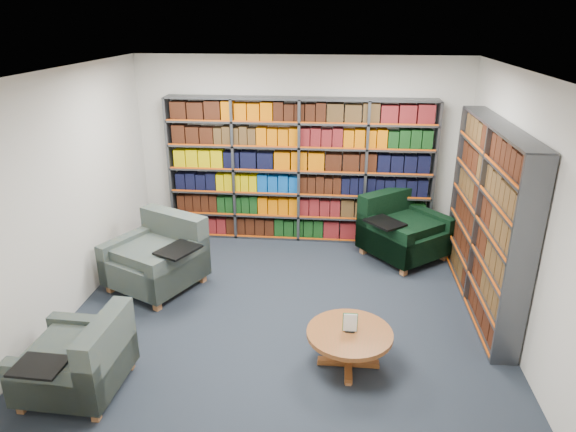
# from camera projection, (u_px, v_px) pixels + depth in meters

# --- Properties ---
(room_shell) EXTENTS (5.02, 5.02, 2.82)m
(room_shell) POSITION_uv_depth(u_px,v_px,m) (283.00, 206.00, 5.55)
(room_shell) COLOR black
(room_shell) RESTS_ON ground
(bookshelf_back) EXTENTS (4.00, 0.28, 2.20)m
(bookshelf_back) POSITION_uv_depth(u_px,v_px,m) (299.00, 172.00, 7.83)
(bookshelf_back) COLOR #47494F
(bookshelf_back) RESTS_ON ground
(bookshelf_right) EXTENTS (0.28, 2.50, 2.20)m
(bookshelf_right) POSITION_uv_depth(u_px,v_px,m) (487.00, 219.00, 6.00)
(bookshelf_right) COLOR #47494F
(bookshelf_right) RESTS_ON ground
(chair_teal_left) EXTENTS (1.36, 1.35, 0.92)m
(chair_teal_left) POSITION_uv_depth(u_px,v_px,m) (161.00, 258.00, 6.69)
(chair_teal_left) COLOR #091A3A
(chair_teal_left) RESTS_ON ground
(chair_green_right) EXTENTS (1.41, 1.41, 0.92)m
(chair_green_right) POSITION_uv_depth(u_px,v_px,m) (400.00, 231.00, 7.52)
(chair_green_right) COLOR black
(chair_green_right) RESTS_ON ground
(chair_teal_front) EXTENTS (0.90, 1.03, 0.79)m
(chair_teal_front) POSITION_uv_depth(u_px,v_px,m) (83.00, 362.00, 4.77)
(chair_teal_front) COLOR #091A3A
(chair_teal_front) RESTS_ON ground
(coffee_table) EXTENTS (0.86, 0.86, 0.60)m
(coffee_table) POSITION_uv_depth(u_px,v_px,m) (349.00, 339.00, 5.11)
(coffee_table) COLOR #994320
(coffee_table) RESTS_ON ground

